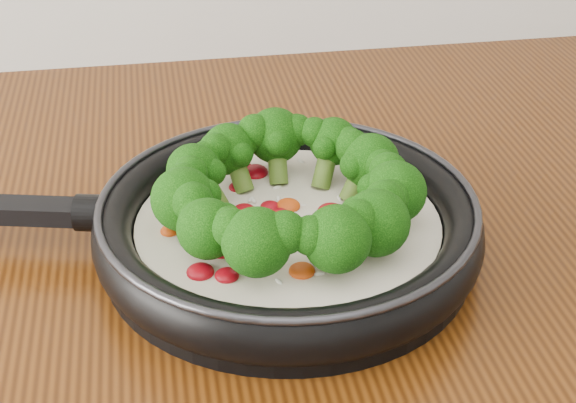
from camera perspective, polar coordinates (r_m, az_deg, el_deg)
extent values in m
cylinder|color=black|center=(0.69, 0.00, -3.14)|extent=(0.35, 0.35, 0.01)
torus|color=black|center=(0.68, 0.00, -1.55)|extent=(0.37, 0.37, 0.03)
torus|color=#2D2D33|center=(0.67, 0.00, -0.05)|extent=(0.36, 0.36, 0.01)
cylinder|color=black|center=(0.70, -12.82, -0.75)|extent=(0.03, 0.04, 0.03)
cylinder|color=white|center=(0.68, 0.00, -2.02)|extent=(0.29, 0.29, 0.02)
ellipsoid|color=#970711|center=(0.62, -4.10, -4.96)|extent=(0.02, 0.02, 0.01)
ellipsoid|color=#970711|center=(0.64, -4.43, -3.29)|extent=(0.02, 0.02, 0.01)
ellipsoid|color=#D8450D|center=(0.62, 0.94, -4.66)|extent=(0.02, 0.02, 0.01)
ellipsoid|color=#970711|center=(0.69, -1.22, -0.35)|extent=(0.02, 0.02, 0.01)
ellipsoid|color=#970711|center=(0.72, -3.41, 0.96)|extent=(0.02, 0.02, 0.01)
ellipsoid|color=#D8450D|center=(0.72, 6.74, 0.65)|extent=(0.02, 0.02, 0.01)
ellipsoid|color=#970711|center=(0.69, -2.94, -0.62)|extent=(0.03, 0.03, 0.01)
ellipsoid|color=#970711|center=(0.65, 4.63, -3.10)|extent=(0.02, 0.02, 0.01)
ellipsoid|color=#D8450D|center=(0.67, -7.90, -1.96)|extent=(0.02, 0.02, 0.01)
ellipsoid|color=#970711|center=(0.69, 2.89, -0.68)|extent=(0.03, 0.03, 0.01)
ellipsoid|color=#970711|center=(0.74, -2.20, 1.96)|extent=(0.03, 0.03, 0.01)
ellipsoid|color=#D8450D|center=(0.64, -2.59, -3.31)|extent=(0.03, 0.03, 0.01)
ellipsoid|color=#970711|center=(0.68, -0.62, -0.90)|extent=(0.03, 0.03, 0.01)
ellipsoid|color=#970711|center=(0.69, -4.51, -0.76)|extent=(0.02, 0.02, 0.01)
ellipsoid|color=#D8450D|center=(0.70, 0.01, -0.30)|extent=(0.02, 0.02, 0.01)
ellipsoid|color=#970711|center=(0.62, -5.88, -4.71)|extent=(0.02, 0.02, 0.01)
ellipsoid|color=#970711|center=(0.75, -3.09, 2.21)|extent=(0.02, 0.02, 0.01)
ellipsoid|color=white|center=(0.63, 1.57, -4.39)|extent=(0.01, 0.01, 0.00)
ellipsoid|color=white|center=(0.67, -1.04, -1.95)|extent=(0.01, 0.01, 0.00)
ellipsoid|color=white|center=(0.69, -5.73, -0.70)|extent=(0.01, 0.01, 0.00)
ellipsoid|color=white|center=(0.71, 5.65, -0.13)|extent=(0.01, 0.01, 0.00)
ellipsoid|color=white|center=(0.65, 1.08, -3.06)|extent=(0.00, 0.01, 0.00)
ellipsoid|color=white|center=(0.66, 0.97, -2.42)|extent=(0.01, 0.01, 0.00)
ellipsoid|color=white|center=(0.72, -0.73, 0.93)|extent=(0.01, 0.01, 0.00)
ellipsoid|color=white|center=(0.69, 0.36, -0.88)|extent=(0.01, 0.01, 0.00)
ellipsoid|color=white|center=(0.67, -1.42, -1.71)|extent=(0.01, 0.01, 0.00)
ellipsoid|color=white|center=(0.62, 2.12, -4.85)|extent=(0.01, 0.00, 0.00)
ellipsoid|color=white|center=(0.70, -2.35, 0.09)|extent=(0.01, 0.01, 0.00)
ellipsoid|color=white|center=(0.61, -0.62, -5.40)|extent=(0.01, 0.01, 0.00)
ellipsoid|color=white|center=(0.70, 0.93, -0.30)|extent=(0.01, 0.00, 0.00)
ellipsoid|color=white|center=(0.67, 0.32, -1.63)|extent=(0.00, 0.01, 0.00)
ellipsoid|color=white|center=(0.67, 0.05, -1.62)|extent=(0.01, 0.00, 0.00)
ellipsoid|color=white|center=(0.67, 5.45, -2.04)|extent=(0.01, 0.01, 0.00)
ellipsoid|color=white|center=(0.67, 1.33, -1.65)|extent=(0.01, 0.01, 0.00)
ellipsoid|color=white|center=(0.70, -2.47, 0.15)|extent=(0.01, 0.01, 0.00)
ellipsoid|color=white|center=(0.68, -0.50, -1.15)|extent=(0.00, 0.01, 0.00)
ellipsoid|color=white|center=(0.71, 3.46, 0.25)|extent=(0.00, 0.01, 0.00)
ellipsoid|color=white|center=(0.76, 0.87, 2.69)|extent=(0.01, 0.01, 0.00)
ellipsoid|color=white|center=(0.67, 0.57, -1.60)|extent=(0.01, 0.01, 0.00)
ellipsoid|color=white|center=(0.71, -0.66, 0.17)|extent=(0.00, 0.01, 0.00)
cylinder|color=olive|center=(0.67, 5.72, -0.60)|extent=(0.03, 0.02, 0.04)
sphere|color=black|center=(0.66, 7.16, 0.64)|extent=(0.06, 0.06, 0.05)
sphere|color=black|center=(0.67, 6.72, 2.01)|extent=(0.04, 0.04, 0.03)
sphere|color=black|center=(0.64, 6.85, 0.27)|extent=(0.03, 0.03, 0.03)
sphere|color=black|center=(0.66, 5.69, 0.87)|extent=(0.03, 0.03, 0.02)
cylinder|color=olive|center=(0.70, 4.52, 1.16)|extent=(0.03, 0.03, 0.03)
sphere|color=black|center=(0.70, 5.55, 2.64)|extent=(0.06, 0.06, 0.05)
sphere|color=black|center=(0.71, 4.33, 3.64)|extent=(0.04, 0.04, 0.03)
sphere|color=black|center=(0.69, 6.23, 2.38)|extent=(0.03, 0.03, 0.03)
sphere|color=black|center=(0.69, 4.44, 2.42)|extent=(0.03, 0.03, 0.02)
cylinder|color=olive|center=(0.72, 2.48, 2.23)|extent=(0.03, 0.03, 0.04)
sphere|color=black|center=(0.73, 3.06, 4.04)|extent=(0.05, 0.05, 0.04)
sphere|color=black|center=(0.72, 1.77, 4.65)|extent=(0.03, 0.03, 0.03)
sphere|color=black|center=(0.72, 4.07, 4.06)|extent=(0.03, 0.03, 0.02)
sphere|color=black|center=(0.71, 2.48, 3.62)|extent=(0.02, 0.02, 0.02)
cylinder|color=olive|center=(0.73, -0.70, 2.54)|extent=(0.02, 0.03, 0.04)
sphere|color=black|center=(0.73, -0.86, 4.44)|extent=(0.06, 0.06, 0.05)
sphere|color=black|center=(0.72, -2.24, 4.69)|extent=(0.04, 0.04, 0.03)
sphere|color=black|center=(0.73, 0.59, 4.79)|extent=(0.03, 0.03, 0.03)
sphere|color=black|center=(0.72, -0.70, 3.97)|extent=(0.03, 0.03, 0.02)
cylinder|color=olive|center=(0.72, -3.26, 1.86)|extent=(0.03, 0.03, 0.03)
sphere|color=black|center=(0.72, -4.01, 3.52)|extent=(0.05, 0.05, 0.04)
sphere|color=black|center=(0.71, -4.87, 3.51)|extent=(0.03, 0.03, 0.03)
sphere|color=black|center=(0.72, -2.77, 4.18)|extent=(0.03, 0.03, 0.03)
sphere|color=black|center=(0.71, -3.23, 3.15)|extent=(0.03, 0.03, 0.02)
cylinder|color=olive|center=(0.69, -5.13, 0.65)|extent=(0.03, 0.03, 0.03)
sphere|color=black|center=(0.69, -6.33, 2.07)|extent=(0.05, 0.05, 0.04)
sphere|color=black|center=(0.67, -6.55, 1.91)|extent=(0.03, 0.03, 0.03)
sphere|color=black|center=(0.70, -5.48, 3.04)|extent=(0.03, 0.03, 0.03)
sphere|color=black|center=(0.68, -5.06, 1.97)|extent=(0.03, 0.03, 0.02)
cylinder|color=olive|center=(0.66, -5.62, -0.96)|extent=(0.03, 0.02, 0.03)
sphere|color=black|center=(0.65, -7.01, 0.14)|extent=(0.06, 0.06, 0.05)
sphere|color=black|center=(0.63, -6.37, -0.07)|extent=(0.04, 0.04, 0.03)
sphere|color=black|center=(0.67, -6.88, 1.41)|extent=(0.04, 0.04, 0.03)
sphere|color=black|center=(0.65, -5.54, 0.44)|extent=(0.03, 0.03, 0.02)
cylinder|color=olive|center=(0.63, -4.29, -2.55)|extent=(0.03, 0.03, 0.03)
sphere|color=black|center=(0.62, -5.39, -1.82)|extent=(0.05, 0.05, 0.05)
sphere|color=black|center=(0.61, -3.99, -1.65)|extent=(0.03, 0.03, 0.03)
sphere|color=black|center=(0.63, -6.14, -0.65)|extent=(0.03, 0.03, 0.03)
sphere|color=black|center=(0.63, -4.20, -1.09)|extent=(0.03, 0.03, 0.02)
cylinder|color=olive|center=(0.62, -1.63, -3.36)|extent=(0.03, 0.04, 0.04)
sphere|color=black|center=(0.59, -2.10, -2.73)|extent=(0.06, 0.06, 0.05)
sphere|color=black|center=(0.59, -0.20, -2.09)|extent=(0.04, 0.04, 0.03)
sphere|color=black|center=(0.60, -3.72, -1.82)|extent=(0.04, 0.04, 0.03)
sphere|color=black|center=(0.61, -1.63, -1.71)|extent=(0.03, 0.03, 0.02)
cylinder|color=olive|center=(0.62, 2.56, -3.18)|extent=(0.02, 0.03, 0.04)
sphere|color=black|center=(0.60, 3.28, -2.52)|extent=(0.06, 0.06, 0.05)
sphere|color=black|center=(0.60, 4.62, -1.24)|extent=(0.04, 0.04, 0.03)
sphere|color=black|center=(0.59, 1.54, -2.28)|extent=(0.03, 0.03, 0.03)
sphere|color=black|center=(0.61, 2.56, -1.56)|extent=(0.03, 0.03, 0.02)
cylinder|color=olive|center=(0.64, 4.66, -2.27)|extent=(0.03, 0.03, 0.04)
sphere|color=black|center=(0.62, 5.90, -1.43)|extent=(0.06, 0.06, 0.05)
sphere|color=black|center=(0.63, 6.46, 0.04)|extent=(0.04, 0.04, 0.03)
sphere|color=black|center=(0.61, 4.64, -1.60)|extent=(0.04, 0.04, 0.03)
sphere|color=black|center=(0.63, 4.62, -0.76)|extent=(0.03, 0.03, 0.03)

